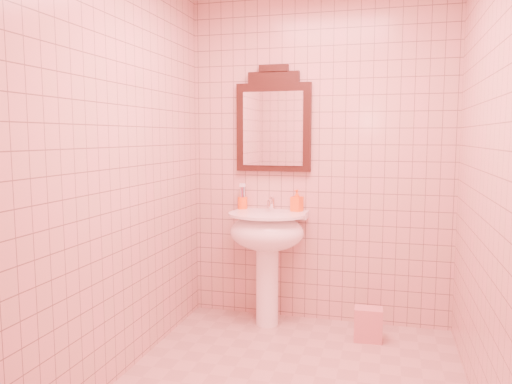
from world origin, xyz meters
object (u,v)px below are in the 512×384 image
(toothbrush_cup, at_px, (243,202))
(towel, at_px, (368,324))
(pedestal_sink, at_px, (267,240))
(soap_dispenser, at_px, (297,201))
(mirror, at_px, (273,123))

(toothbrush_cup, bearing_deg, towel, -15.28)
(pedestal_sink, xyz_separation_m, towel, (0.76, -0.11, -0.54))
(soap_dispenser, relative_size, towel, 0.71)
(toothbrush_cup, bearing_deg, pedestal_sink, -34.42)
(toothbrush_cup, distance_m, towel, 1.31)
(mirror, distance_m, towel, 1.64)
(toothbrush_cup, height_order, towel, toothbrush_cup)
(toothbrush_cup, bearing_deg, mirror, 8.71)
(toothbrush_cup, xyz_separation_m, soap_dispenser, (0.44, -0.02, 0.03))
(pedestal_sink, height_order, toothbrush_cup, toothbrush_cup)
(soap_dispenser, bearing_deg, mirror, -176.08)
(mirror, xyz_separation_m, toothbrush_cup, (-0.24, -0.04, -0.62))
(pedestal_sink, bearing_deg, soap_dispenser, 36.72)
(mirror, height_order, towel, mirror)
(pedestal_sink, height_order, soap_dispenser, soap_dispenser)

